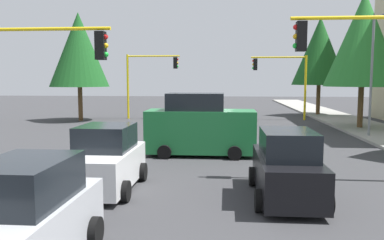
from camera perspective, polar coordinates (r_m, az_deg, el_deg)
ground_plane at (r=19.55m, az=2.16°, el=-4.02°), size 120.00×120.00×0.00m
lane_arrow_near at (r=9.29m, az=-21.26°, el=-15.72°), size 2.40×1.10×1.10m
traffic_signal_near_right at (r=14.77m, az=-21.55°, el=6.93°), size 0.36×4.59×5.25m
traffic_signal_near_left at (r=14.07m, az=24.88°, el=7.54°), size 0.36×4.59×5.50m
traffic_signal_far_left at (r=33.57m, az=13.11°, el=6.50°), size 0.36×4.59×5.36m
traffic_signal_far_right at (r=33.89m, az=-6.33°, el=6.78°), size 0.36×4.59×5.51m
street_lamp_curbside at (r=24.32m, az=25.07°, el=7.66°), size 2.15×0.28×7.00m
tree_opposite_side at (r=33.52m, az=-16.16°, el=9.79°), size 4.79×4.79×8.78m
tree_roadside_mid at (r=28.83m, az=23.69°, el=10.68°), size 4.98×4.98×9.14m
tree_roadside_far at (r=38.30m, az=18.12°, el=9.52°), size 4.95×4.95×9.08m
delivery_van_green at (r=17.40m, az=1.17°, el=-0.98°), size 2.22×4.80×2.77m
car_black at (r=11.42m, az=13.61°, el=-6.76°), size 4.04×1.92×1.98m
car_white at (r=12.34m, az=-12.52°, el=-5.79°), size 3.70×2.06×1.98m
car_silver at (r=7.58m, az=-23.55°, el=-13.61°), size 4.03×1.94×1.98m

